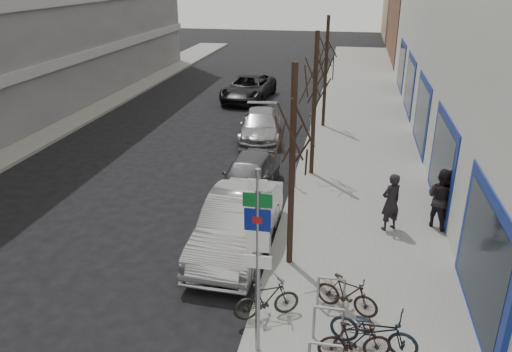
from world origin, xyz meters
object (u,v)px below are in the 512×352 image
at_px(tree_near, 293,120).
at_px(pedestrian_far, 441,198).
at_px(parked_car_front, 237,224).
at_px(parked_car_back, 260,126).
at_px(highway_sign_pole, 258,254).
at_px(meter_mid, 296,167).
at_px(bike_rack, 328,320).
at_px(pedestrian_near, 391,202).
at_px(parked_car_mid, 249,175).
at_px(tree_far, 327,46).
at_px(lane_car, 249,88).
at_px(meter_front, 270,244).
at_px(tree_mid, 316,71).
at_px(bike_mid_inner, 267,299).
at_px(bike_mid_curb, 374,327).
at_px(bike_near_right, 355,341).
at_px(meter_back, 310,124).

bearing_deg(tree_near, pedestrian_far, 34.56).
xyz_separation_m(parked_car_front, parked_car_back, (-1.23, 10.07, -0.16)).
height_order(highway_sign_pole, meter_mid, highway_sign_pole).
bearing_deg(tree_near, bike_rack, -67.52).
height_order(highway_sign_pole, parked_car_front, highway_sign_pole).
height_order(bike_rack, pedestrian_near, pedestrian_near).
bearing_deg(parked_car_mid, pedestrian_near, -20.52).
xyz_separation_m(tree_far, lane_car, (-4.93, 5.16, -3.35)).
height_order(highway_sign_pole, tree_far, tree_far).
xyz_separation_m(meter_front, parked_car_front, (-1.12, 1.10, -0.09)).
bearing_deg(meter_front, parked_car_front, 135.51).
relative_size(tree_mid, bike_mid_inner, 3.57).
xyz_separation_m(parked_car_mid, lane_car, (-2.88, 13.68, 0.04)).
height_order(highway_sign_pole, meter_front, highway_sign_pole).
bearing_deg(tree_mid, pedestrian_near, -56.52).
relative_size(bike_mid_curb, pedestrian_near, 1.01).
bearing_deg(lane_car, bike_rack, -69.61).
height_order(highway_sign_pole, lane_car, highway_sign_pole).
height_order(tree_near, bike_near_right, tree_near).
xyz_separation_m(bike_rack, bike_near_right, (0.56, -0.48, -0.05)).
xyz_separation_m(parked_car_mid, pedestrian_near, (4.76, -2.09, 0.35)).
height_order(tree_near, tree_far, same).
relative_size(meter_back, parked_car_back, 0.28).
relative_size(meter_front, bike_near_right, 0.84).
xyz_separation_m(meter_back, parked_car_mid, (-1.60, -6.02, -0.21)).
bearing_deg(bike_mid_inner, bike_rack, -135.30).
bearing_deg(tree_far, tree_near, -90.00).
xyz_separation_m(tree_far, bike_mid_inner, (-0.20, -15.41, -3.49)).
xyz_separation_m(bike_rack, pedestrian_near, (1.51, 5.30, 0.40)).
relative_size(parked_car_front, lane_car, 0.93).
bearing_deg(bike_rack, highway_sign_pole, -156.41).
bearing_deg(meter_back, highway_sign_pole, -88.98).
relative_size(tree_far, parked_car_front, 1.10).
relative_size(bike_near_right, lane_car, 0.28).
bearing_deg(meter_back, meter_mid, -90.00).
relative_size(tree_near, bike_mid_curb, 3.00).
bearing_deg(tree_far, bike_rack, -85.68).
distance_m(bike_rack, meter_mid, 8.07).
bearing_deg(bike_mid_curb, bike_rack, 97.06).
relative_size(parked_car_front, parked_car_back, 1.09).
height_order(bike_mid_inner, pedestrian_near, pedestrian_near).
distance_m(tree_far, meter_mid, 8.62).
distance_m(tree_far, bike_near_right, 16.84).
xyz_separation_m(highway_sign_pole, bike_mid_inner, (-0.00, 1.11, -1.84)).
relative_size(bike_mid_inner, pedestrian_far, 0.81).
xyz_separation_m(tree_near, tree_far, (0.00, 13.00, 0.00)).
bearing_deg(parked_car_back, meter_front, -85.38).
distance_m(meter_mid, bike_mid_inner, 7.42).
relative_size(highway_sign_pole, parked_car_mid, 1.01).
bearing_deg(bike_mid_curb, bike_mid_inner, 89.12).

